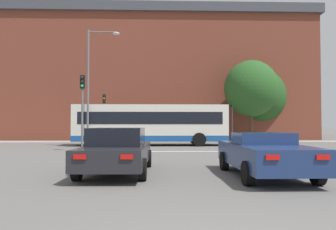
{
  "coord_description": "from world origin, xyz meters",
  "views": [
    {
      "loc": [
        -0.9,
        -3.22,
        1.56
      ],
      "look_at": [
        -0.09,
        21.87,
        2.34
      ],
      "focal_mm": 35.0,
      "sensor_mm": 36.0,
      "label": 1
    }
  ],
  "objects": [
    {
      "name": "traffic_light_far_right",
      "position": [
        6.15,
        27.34,
        2.8
      ],
      "size": [
        0.26,
        0.31,
        4.16
      ],
      "color": "slate",
      "rests_on": "ground_plane"
    },
    {
      "name": "car_saloon_left",
      "position": [
        -2.2,
        7.54,
        0.75
      ],
      "size": [
        2.14,
        4.98,
        1.47
      ],
      "rotation": [
        0.0,
        0.0,
        -0.02
      ],
      "color": "#232328",
      "rests_on": "ground_plane"
    },
    {
      "name": "car_roadster_right",
      "position": [
        2.33,
        6.65,
        0.69
      ],
      "size": [
        2.06,
        4.76,
        1.33
      ],
      "rotation": [
        0.0,
        0.0,
        0.0
      ],
      "color": "navy",
      "rests_on": "ground_plane"
    },
    {
      "name": "bus_crossing_lead",
      "position": [
        -1.42,
        21.93,
        1.65
      ],
      "size": [
        11.53,
        2.78,
        3.08
      ],
      "rotation": [
        0.0,
        0.0,
        -1.57
      ],
      "color": "silver",
      "rests_on": "ground_plane"
    },
    {
      "name": "brick_civic_building",
      "position": [
        -3.39,
        38.53,
        7.26
      ],
      "size": [
        40.18,
        16.63,
        16.27
      ],
      "color": "brown",
      "rests_on": "ground_plane"
    },
    {
      "name": "traffic_light_far_left",
      "position": [
        -5.89,
        27.45,
        2.98
      ],
      "size": [
        0.26,
        0.31,
        4.45
      ],
      "color": "slate",
      "rests_on": "ground_plane"
    },
    {
      "name": "pedestrian_walking_east",
      "position": [
        2.26,
        28.57,
        1.04
      ],
      "size": [
        0.43,
        0.28,
        1.77
      ],
      "rotation": [
        0.0,
        0.0,
        3.29
      ],
      "color": "brown",
      "rests_on": "ground_plane"
    },
    {
      "name": "pedestrian_waiting",
      "position": [
        -5.44,
        28.28,
        1.06
      ],
      "size": [
        0.45,
        0.42,
        1.8
      ],
      "rotation": [
        0.0,
        0.0,
        5.61
      ],
      "color": "brown",
      "rests_on": "ground_plane"
    },
    {
      "name": "tree_kerbside",
      "position": [
        10.06,
        31.79,
        4.67
      ],
      "size": [
        5.78,
        5.78,
        7.71
      ],
      "color": "#4C3823",
      "rests_on": "ground_plane"
    },
    {
      "name": "tree_by_building",
      "position": [
        8.05,
        27.7,
        5.06
      ],
      "size": [
        5.12,
        5.12,
        7.75
      ],
      "color": "#4C3823",
      "rests_on": "ground_plane"
    },
    {
      "name": "far_pavement",
      "position": [
        0.0,
        27.82,
        0.01
      ],
      "size": [
        69.95,
        2.5,
        0.01
      ],
      "primitive_type": "cube",
      "color": "#A09B91",
      "rests_on": "ground_plane"
    },
    {
      "name": "street_lamp_junction",
      "position": [
        -5.53,
        20.33,
        5.08
      ],
      "size": [
        2.32,
        0.36,
        8.44
      ],
      "color": "slate",
      "rests_on": "ground_plane"
    },
    {
      "name": "stop_line_strip",
      "position": [
        0.0,
        16.16,
        0.0
      ],
      "size": [
        8.95,
        0.3,
        0.01
      ],
      "primitive_type": "cube",
      "color": "silver",
      "rests_on": "ground_plane"
    },
    {
      "name": "traffic_light_near_left",
      "position": [
        -5.41,
        16.49,
        3.04
      ],
      "size": [
        0.26,
        0.31,
        4.56
      ],
      "color": "slate",
      "rests_on": "ground_plane"
    }
  ]
}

